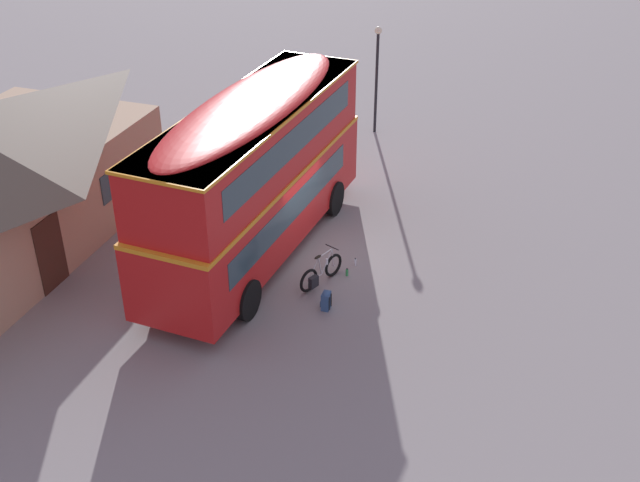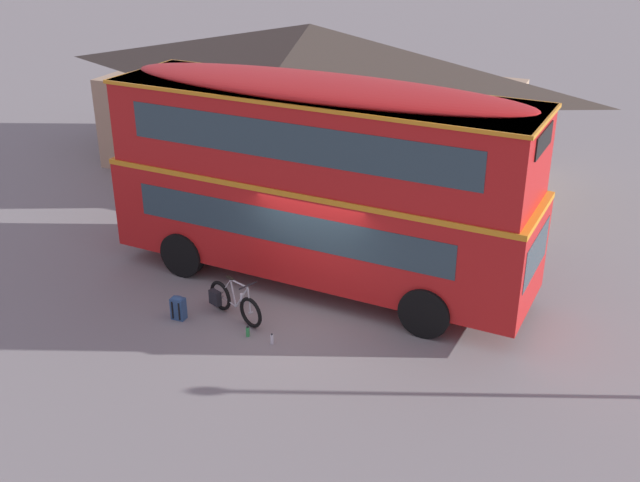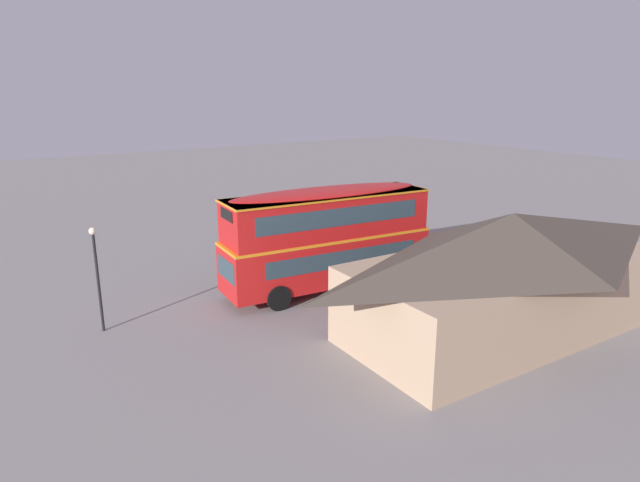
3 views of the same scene
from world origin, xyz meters
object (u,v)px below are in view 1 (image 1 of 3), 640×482
(double_decker_bus, at_px, (255,171))
(water_bottle_green_metal, at_px, (347,272))
(street_lamp, at_px, (377,67))
(touring_bicycle, at_px, (320,273))
(backpack_on_ground, at_px, (326,300))
(water_bottle_clear_plastic, at_px, (355,262))

(double_decker_bus, xyz_separation_m, water_bottle_green_metal, (-0.48, -2.83, -2.53))
(double_decker_bus, height_order, street_lamp, double_decker_bus)
(water_bottle_green_metal, bearing_deg, double_decker_bus, 80.27)
(water_bottle_green_metal, distance_m, street_lamp, 10.72)
(touring_bicycle, relative_size, street_lamp, 0.38)
(backpack_on_ground, height_order, water_bottle_clear_plastic, backpack_on_ground)
(water_bottle_green_metal, bearing_deg, touring_bicycle, 137.27)
(double_decker_bus, distance_m, touring_bicycle, 3.38)
(water_bottle_green_metal, height_order, street_lamp, street_lamp)
(double_decker_bus, bearing_deg, street_lamp, -6.64)
(double_decker_bus, height_order, water_bottle_green_metal, double_decker_bus)
(touring_bicycle, bearing_deg, backpack_on_ground, -155.57)
(backpack_on_ground, bearing_deg, double_decker_bus, 51.30)
(backpack_on_ground, relative_size, street_lamp, 0.13)
(backpack_on_ground, xyz_separation_m, water_bottle_clear_plastic, (2.28, -0.19, -0.17))
(backpack_on_ground, xyz_separation_m, water_bottle_green_metal, (1.69, -0.11, -0.17))
(water_bottle_clear_plastic, bearing_deg, street_lamp, 10.35)
(backpack_on_ground, distance_m, water_bottle_green_metal, 1.71)
(double_decker_bus, bearing_deg, water_bottle_clear_plastic, -88.02)
(street_lamp, bearing_deg, backpack_on_ground, -172.49)
(water_bottle_clear_plastic, bearing_deg, double_decker_bus, 91.98)
(water_bottle_green_metal, distance_m, water_bottle_clear_plastic, 0.59)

